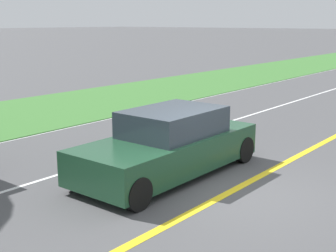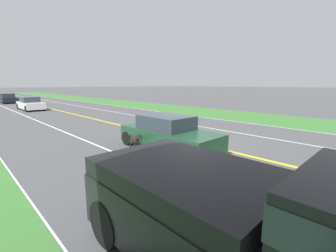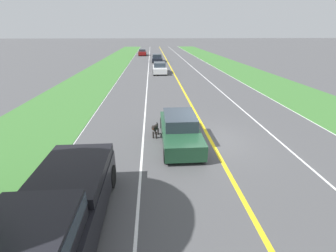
% 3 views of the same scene
% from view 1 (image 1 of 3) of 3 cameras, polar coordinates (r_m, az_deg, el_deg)
% --- Properties ---
extents(ground_plane, '(400.00, 400.00, 0.00)m').
position_cam_1_polar(ground_plane, '(9.46, 7.85, -7.84)').
color(ground_plane, '#4C4C4F').
extents(centre_divider_line, '(0.18, 160.00, 0.01)m').
position_cam_1_polar(centre_divider_line, '(9.46, 7.85, -7.82)').
color(centre_divider_line, yellow).
rests_on(centre_divider_line, ground).
extents(lane_edge_line_right, '(0.14, 160.00, 0.01)m').
position_cam_1_polar(lane_edge_line_right, '(14.20, -17.09, -1.31)').
color(lane_edge_line_right, white).
rests_on(lane_edge_line_right, ground).
extents(lane_dash_same_dir, '(0.10, 160.00, 0.01)m').
position_cam_1_polar(lane_dash_same_dir, '(11.55, -7.21, -4.00)').
color(lane_dash_same_dir, white).
rests_on(lane_dash_same_dir, ground).
extents(ego_car, '(1.83, 4.55, 1.44)m').
position_cam_1_polar(ego_car, '(10.16, 0.14, -2.33)').
color(ego_car, '#1E472D').
rests_on(ego_car, ground).
extents(dog, '(0.43, 1.23, 0.82)m').
position_cam_1_polar(dog, '(11.43, -2.69, -1.47)').
color(dog, black).
rests_on(dog, ground).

